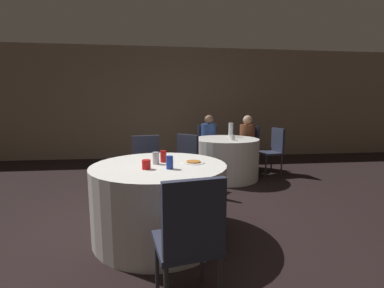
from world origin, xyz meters
The scene contains 19 objects.
ground_plane centered at (0.00, 0.00, 0.00)m, with size 16.00×16.00×0.00m, color black.
wall_back centered at (0.00, 4.13, 1.40)m, with size 16.00×0.06×2.80m.
table_near centered at (0.13, -0.02, 0.37)m, with size 1.36×1.36×0.74m.
table_far centered at (1.32, 1.99, 0.37)m, with size 1.22×1.22×0.74m.
chair_near_south centered at (0.33, -1.10, 0.54)m, with size 0.46×0.47×0.90m.
chair_near_north centered at (-0.06, 1.06, 0.54)m, with size 0.46×0.47×0.90m.
chair_far_north centered at (1.16, 3.00, 0.54)m, with size 0.46×0.46×0.90m.
chair_far_east centered at (2.33, 2.15, 0.54)m, with size 0.46×0.46×0.90m.
chair_far_southwest centered at (0.60, 1.26, 0.54)m, with size 0.57×0.57×0.90m.
chair_far_northeast centered at (2.03, 2.73, 0.54)m, with size 0.57×0.57×0.90m.
person_floral_shirt centered at (1.91, 2.61, 0.57)m, with size 0.46×0.46×1.14m.
person_blue_shirt centered at (1.19, 2.84, 0.58)m, with size 0.36×0.50×1.14m.
pizza_plate_near centered at (0.48, 0.01, 0.74)m, with size 0.24×0.24×0.02m.
soda_can_red centered at (0.17, 0.09, 0.80)m, with size 0.07×0.07×0.12m.
soda_can_blue centered at (0.23, -0.22, 0.80)m, with size 0.07×0.07×0.12m.
soda_can_silver centered at (0.10, 0.00, 0.80)m, with size 0.07×0.07×0.12m.
cup_near centered at (0.01, -0.21, 0.78)m, with size 0.08×0.08×0.09m.
bottle_far centered at (1.49, 2.27, 0.87)m, with size 0.09×0.09×0.27m.
cup_far centered at (1.39, 1.77, 0.78)m, with size 0.08×0.08×0.09m.
Camera 1 is at (0.16, -2.57, 1.31)m, focal length 24.00 mm.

